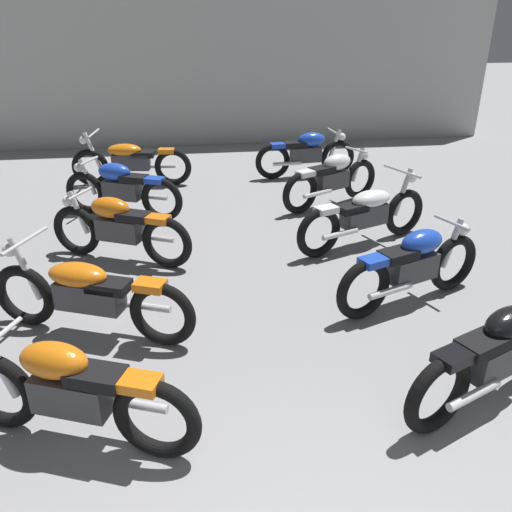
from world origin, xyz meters
The scene contains 11 objects.
back_wall centered at (0.00, 11.96, 1.80)m, with size 13.28×0.24×3.60m, color #B2B2AD.
motorcycle_left_row_1 centered at (-1.62, 2.46, 0.46)m, with size 1.87×0.83×0.88m.
motorcycle_left_row_2 centered at (-1.70, 3.93, 0.45)m, with size 2.05×1.01×0.97m.
motorcycle_left_row_3 centered at (-1.57, 5.62, 0.46)m, with size 1.83×0.94×0.88m.
motorcycle_left_row_4 centered at (-1.68, 7.24, 0.46)m, with size 1.86×0.87×0.88m.
motorcycle_left_row_5 centered at (-1.67, 8.86, 0.45)m, with size 2.17×0.68×0.97m.
motorcycle_right_row_1 centered at (1.69, 2.46, 0.46)m, with size 1.85×0.89×0.88m.
motorcycle_right_row_2 centered at (1.67, 4.08, 0.46)m, with size 1.88×0.82×0.88m.
motorcycle_right_row_3 centered at (1.67, 5.67, 0.45)m, with size 2.05×1.02×0.97m.
motorcycle_right_row_4 centered at (1.65, 7.30, 0.46)m, with size 1.81×0.99×0.88m.
motorcycle_right_row_5 centered at (1.60, 8.96, 0.46)m, with size 1.97×0.51×0.88m.
Camera 1 is at (-0.70, -0.73, 2.97)m, focal length 37.08 mm.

